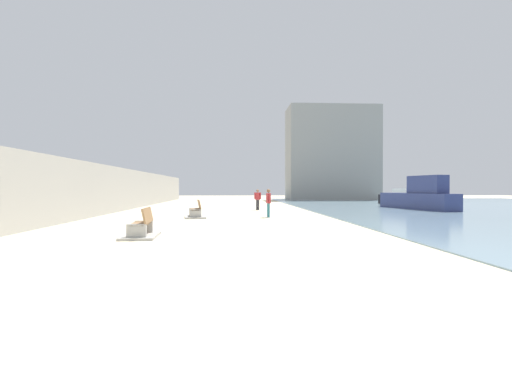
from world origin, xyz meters
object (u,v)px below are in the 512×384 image
object	(u,v)px
bench_far	(196,213)
boat_mid_bay	(419,197)
boat_nearest	(399,198)
bench_near	(141,230)
person_standing	(268,201)
boat_far_right	(419,196)
person_walking	(258,198)

from	to	relation	value
bench_far	boat_mid_bay	world-z (taller)	boat_mid_bay
boat_nearest	boat_mid_bay	distance (m)	9.78
bench_near	person_standing	size ratio (longest dim) A/B	1.36
person_standing	bench_near	bearing A→B (deg)	-119.71
bench_far	boat_far_right	bearing A→B (deg)	44.27
boat_nearest	boat_far_right	size ratio (longest dim) A/B	0.70
boat_far_right	boat_mid_bay	world-z (taller)	boat_mid_bay
person_walking	boat_nearest	xyz separation A→B (m)	(14.46, 9.07, -0.24)
boat_far_right	bench_near	bearing A→B (deg)	-127.54
bench_far	boat_nearest	world-z (taller)	boat_nearest
bench_near	person_standing	xyz separation A→B (m)	(5.01, 8.78, 0.68)
boat_far_right	boat_mid_bay	size ratio (longest dim) A/B	0.78
bench_far	boat_mid_bay	bearing A→B (deg)	24.23
person_walking	boat_nearest	bearing A→B (deg)	32.11
bench_far	boat_far_right	xyz separation A→B (m)	(23.11, 22.52, 0.52)
person_standing	boat_nearest	world-z (taller)	person_standing
bench_far	boat_far_right	world-z (taller)	boat_far_right
person_walking	bench_near	bearing A→B (deg)	-106.55
bench_near	bench_far	bearing A→B (deg)	83.56
bench_near	bench_far	world-z (taller)	same
bench_near	boat_mid_bay	bearing A→B (deg)	43.38
person_walking	boat_far_right	distance (m)	24.35
person_walking	boat_far_right	world-z (taller)	boat_far_right
bench_near	boat_nearest	world-z (taller)	boat_nearest
bench_near	boat_mid_bay	xyz separation A→B (m)	(16.95, 16.02, 0.72)
bench_near	bench_far	xyz separation A→B (m)	(1.00, 8.84, 0.00)
bench_far	boat_nearest	distance (m)	24.79
person_walking	boat_mid_bay	xyz separation A→B (m)	(12.07, -0.41, 0.08)
person_walking	person_standing	size ratio (longest dim) A/B	0.97
boat_far_right	person_walking	bearing A→B (deg)	-142.15
person_walking	boat_mid_bay	size ratio (longest dim) A/B	0.19
person_standing	boat_nearest	xyz separation A→B (m)	(14.33, 16.72, -0.28)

